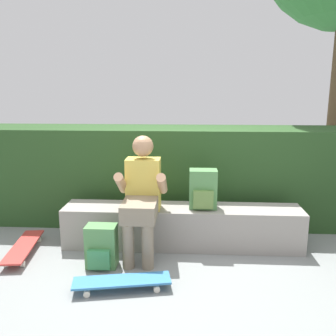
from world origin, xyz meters
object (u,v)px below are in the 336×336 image
at_px(bench_main, 182,226).
at_px(skateboard_near_person, 122,281).
at_px(person_skater, 142,193).
at_px(backpack_on_ground, 101,247).
at_px(skateboard_beside_bench, 24,247).
at_px(backpack_on_bench, 203,190).

distance_m(bench_main, skateboard_near_person, 1.03).
xyz_separation_m(bench_main, person_skater, (-0.39, -0.21, 0.42)).
relative_size(skateboard_near_person, backpack_on_ground, 2.06).
xyz_separation_m(person_skater, skateboard_near_person, (-0.08, -0.70, -0.55)).
relative_size(bench_main, backpack_on_ground, 6.16).
relative_size(skateboard_beside_bench, backpack_on_bench, 2.05).
distance_m(bench_main, person_skater, 0.61).
height_order(skateboard_near_person, backpack_on_bench, backpack_on_bench).
height_order(bench_main, skateboard_beside_bench, bench_main).
bearing_deg(backpack_on_ground, backpack_on_bench, 28.19).
relative_size(person_skater, backpack_on_bench, 2.93).
relative_size(person_skater, skateboard_near_person, 1.43).
height_order(person_skater, backpack_on_ground, person_skater).
xyz_separation_m(skateboard_beside_bench, backpack_on_bench, (1.79, 0.29, 0.54)).
distance_m(skateboard_beside_bench, backpack_on_bench, 1.89).
relative_size(skateboard_near_person, skateboard_beside_bench, 1.00).
bearing_deg(person_skater, skateboard_beside_bench, -175.38).
distance_m(person_skater, backpack_on_ground, 0.63).
height_order(bench_main, skateboard_near_person, bench_main).
bearing_deg(backpack_on_bench, bench_main, 177.45).
xyz_separation_m(person_skater, skateboard_beside_bench, (-1.19, -0.10, -0.55)).
bearing_deg(bench_main, skateboard_near_person, -117.63).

